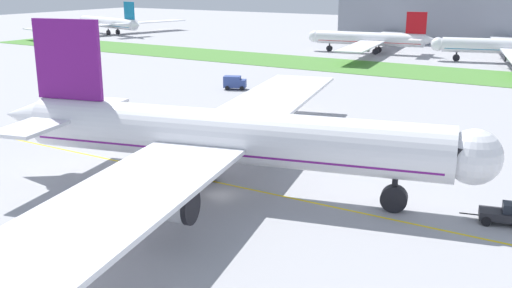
# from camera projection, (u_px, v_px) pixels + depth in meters

# --- Properties ---
(ground_plane) EXTENTS (600.00, 600.00, 0.00)m
(ground_plane) POSITION_uv_depth(u_px,v_px,m) (220.00, 195.00, 65.62)
(ground_plane) COLOR #9E9EA3
(ground_plane) RESTS_ON ground
(apron_taxi_line) EXTENTS (280.00, 0.36, 0.01)m
(apron_taxi_line) POSITION_uv_depth(u_px,v_px,m) (237.00, 186.00, 68.35)
(apron_taxi_line) COLOR yellow
(apron_taxi_line) RESTS_ON ground
(grass_median_strip) EXTENTS (320.00, 24.00, 0.10)m
(grass_median_strip) POSITION_uv_depth(u_px,v_px,m) (451.00, 74.00, 146.14)
(grass_median_strip) COLOR #4C8438
(grass_median_strip) RESTS_ON ground
(airliner_foreground) EXTENTS (55.99, 90.03, 18.55)m
(airliner_foreground) POSITION_uv_depth(u_px,v_px,m) (222.00, 137.00, 65.06)
(airliner_foreground) COLOR white
(airliner_foreground) RESTS_ON ground
(pushback_tug) EXTENTS (6.33, 3.45, 2.15)m
(pushback_tug) POSITION_uv_depth(u_px,v_px,m) (505.00, 214.00, 57.82)
(pushback_tug) COLOR #26262B
(pushback_tug) RESTS_ON ground
(service_truck_catering_van) EXTENTS (5.21, 4.07, 2.81)m
(service_truck_catering_van) POSITION_uv_depth(u_px,v_px,m) (234.00, 82.00, 126.77)
(service_truck_catering_van) COLOR #33478C
(service_truck_catering_van) RESTS_ON ground
(parked_airliner_far_left) EXTENTS (43.81, 71.07, 13.61)m
(parked_airliner_far_left) POSITION_uv_depth(u_px,v_px,m) (110.00, 23.00, 246.14)
(parked_airliner_far_left) COLOR white
(parked_airliner_far_left) RESTS_ON ground
(parked_airliner_far_centre) EXTENTS (40.19, 64.39, 12.97)m
(parked_airliner_far_centre) POSITION_uv_depth(u_px,v_px,m) (371.00, 39.00, 185.27)
(parked_airliner_far_centre) COLOR white
(parked_airliner_far_centre) RESTS_ON ground
(parked_airliner_far_right) EXTENTS (40.72, 65.77, 13.28)m
(parked_airliner_far_right) POSITION_uv_depth(u_px,v_px,m) (510.00, 47.00, 164.25)
(parked_airliner_far_right) COLOR white
(parked_airliner_far_right) RESTS_ON ground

